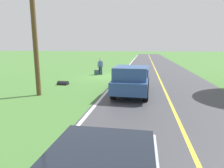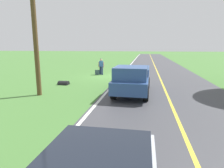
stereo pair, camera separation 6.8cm
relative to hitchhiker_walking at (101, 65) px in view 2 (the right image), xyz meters
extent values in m
plane|color=#427033|center=(-0.85, 1.07, -0.98)|extent=(200.00, 200.00, 0.00)
cube|color=#3D3D42|center=(-6.02, 1.07, -0.98)|extent=(8.06, 120.00, 0.00)
cube|color=silver|center=(-2.16, 1.07, -0.98)|extent=(0.16, 117.60, 0.00)
cube|color=gold|center=(-6.02, 1.07, -0.98)|extent=(0.14, 117.60, 0.00)
cylinder|color=navy|center=(-0.12, 0.14, -0.54)|extent=(0.18, 0.18, 0.88)
cylinder|color=navy|center=(0.12, -0.08, -0.54)|extent=(0.18, 0.18, 0.88)
cube|color=#335999|center=(0.00, 0.03, 0.19)|extent=(0.42, 0.30, 0.58)
sphere|color=tan|center=(0.00, 0.03, 0.59)|extent=(0.23, 0.23, 0.23)
sphere|color=#4C564C|center=(0.00, 0.03, 0.67)|extent=(0.20, 0.20, 0.20)
cube|color=#234C2D|center=(0.02, -0.17, 0.22)|extent=(0.34, 0.23, 0.44)
cylinder|color=tan|center=(-0.26, 0.02, 0.08)|extent=(0.10, 0.10, 0.58)
cylinder|color=tan|center=(0.25, 0.08, 0.08)|extent=(0.10, 0.10, 0.58)
cube|color=#384C56|center=(0.41, 0.12, -0.73)|extent=(0.48, 0.24, 0.51)
cube|color=#2D4C84|center=(-3.86, 7.61, -0.23)|extent=(2.16, 5.46, 0.70)
cube|color=#2D4C84|center=(-3.82, 8.79, 0.48)|extent=(1.90, 2.21, 0.72)
cube|color=black|center=(-3.82, 8.79, 0.55)|extent=(1.72, 1.34, 0.43)
cube|color=#2D4C84|center=(-4.83, 6.55, 0.34)|extent=(0.19, 3.03, 0.45)
cube|color=#2D4C84|center=(-2.95, 6.50, 0.34)|extent=(0.19, 3.03, 0.45)
cube|color=#2D4C84|center=(-3.93, 5.02, 0.34)|extent=(1.84, 0.15, 0.45)
cylinder|color=black|center=(-4.70, 9.38, -0.58)|extent=(0.32, 0.81, 0.80)
cylinder|color=black|center=(-2.90, 9.33, -0.58)|extent=(0.32, 0.81, 0.80)
cylinder|color=black|center=(-4.80, 6.08, -0.58)|extent=(0.32, 0.81, 0.80)
cylinder|color=black|center=(-3.00, 6.03, -0.58)|extent=(0.32, 0.81, 0.80)
cylinder|color=brown|center=(1.79, 9.20, 3.02)|extent=(0.28, 0.28, 8.01)
cylinder|color=black|center=(1.68, 5.86, -0.98)|extent=(0.80, 0.60, 0.60)
camera|label=1|loc=(-4.58, 19.85, 1.98)|focal=30.85mm
camera|label=2|loc=(-4.65, 19.83, 1.98)|focal=30.85mm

